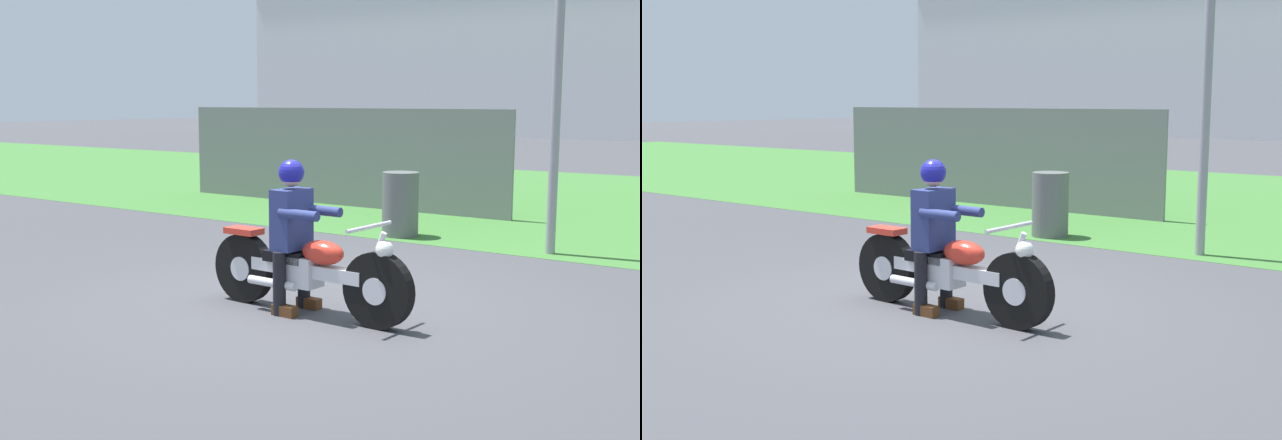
% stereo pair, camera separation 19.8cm
% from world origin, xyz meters
% --- Properties ---
extents(ground, '(120.00, 120.00, 0.00)m').
position_xyz_m(ground, '(0.00, 0.00, 0.00)').
color(ground, '#424247').
extents(grass_verge, '(60.00, 12.00, 0.01)m').
position_xyz_m(grass_verge, '(0.00, 9.60, 0.00)').
color(grass_verge, '#3D7533').
rests_on(grass_verge, ground).
extents(motorcycle_lead, '(2.23, 0.66, 0.89)m').
position_xyz_m(motorcycle_lead, '(0.25, -0.20, 0.40)').
color(motorcycle_lead, black).
rests_on(motorcycle_lead, ground).
extents(rider_lead, '(0.55, 0.48, 1.41)m').
position_xyz_m(rider_lead, '(0.08, -0.20, 0.83)').
color(rider_lead, black).
rests_on(rider_lead, ground).
extents(trash_can, '(0.52, 0.52, 0.93)m').
position_xyz_m(trash_can, '(-1.28, 4.04, 0.46)').
color(trash_can, '#595E5B').
rests_on(trash_can, ground).
extents(fence_segment, '(7.00, 0.06, 1.80)m').
position_xyz_m(fence_segment, '(-4.06, 6.36, 0.90)').
color(fence_segment, slate).
rests_on(fence_segment, ground).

